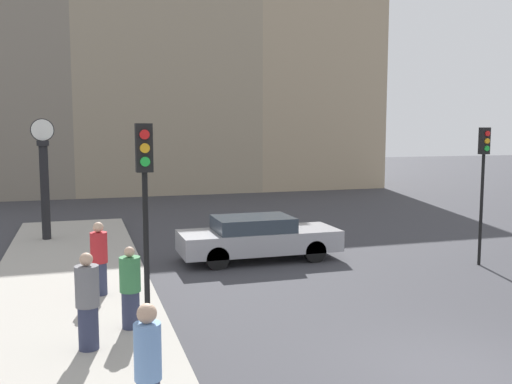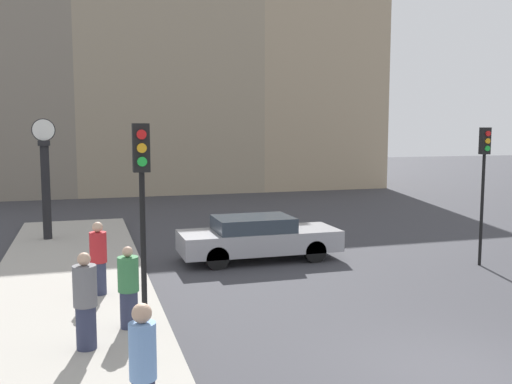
{
  "view_description": "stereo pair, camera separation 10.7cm",
  "coord_description": "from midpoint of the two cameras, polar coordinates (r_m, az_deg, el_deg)",
  "views": [
    {
      "loc": [
        -5.84,
        -7.36,
        3.99
      ],
      "look_at": [
        -1.02,
        8.17,
        2.14
      ],
      "focal_mm": 40.0,
      "sensor_mm": 36.0,
      "label": 1
    },
    {
      "loc": [
        -5.73,
        -7.39,
        3.99
      ],
      "look_at": [
        -1.02,
        8.17,
        2.14
      ],
      "focal_mm": 40.0,
      "sensor_mm": 36.0,
      "label": 2
    }
  ],
  "objects": [
    {
      "name": "ground_plane",
      "position": [
        10.19,
        20.04,
        -16.96
      ],
      "size": [
        120.0,
        120.0,
        0.0
      ],
      "primitive_type": "plane",
      "color": "#38383D"
    },
    {
      "name": "sidewalk_corner",
      "position": [
        15.4,
        -18.28,
        -8.55
      ],
      "size": [
        3.87,
        19.01,
        0.16
      ],
      "primitive_type": "cube",
      "color": "#A39E93",
      "rests_on": "ground_plane"
    },
    {
      "name": "building_row",
      "position": [
        36.07,
        -9.33,
        12.06
      ],
      "size": [
        26.51,
        5.0,
        17.46
      ],
      "color": "gray",
      "rests_on": "ground_plane"
    },
    {
      "name": "sedan_car",
      "position": [
        17.2,
        0.0,
        -4.55
      ],
      "size": [
        4.79,
        1.8,
        1.33
      ],
      "color": "#9E9EA3",
      "rests_on": "ground_plane"
    },
    {
      "name": "traffic_light_near",
      "position": [
        9.13,
        -11.36,
        -0.24
      ],
      "size": [
        0.26,
        0.24,
        3.89
      ],
      "color": "black",
      "rests_on": "sidewalk_corner"
    },
    {
      "name": "traffic_light_far",
      "position": [
        17.52,
        21.61,
        2.29
      ],
      "size": [
        0.26,
        0.24,
        3.98
      ],
      "color": "black",
      "rests_on": "ground_plane"
    },
    {
      "name": "street_clock",
      "position": [
        20.7,
        -20.54,
        1.13
      ],
      "size": [
        0.77,
        0.38,
        4.12
      ],
      "color": "black",
      "rests_on": "sidewalk_corner"
    },
    {
      "name": "pedestrian_blue_stripe",
      "position": [
        7.44,
        -11.16,
        -17.12
      ],
      "size": [
        0.34,
        0.34,
        1.71
      ],
      "color": "#2D334C",
      "rests_on": "sidewalk_corner"
    },
    {
      "name": "pedestrian_green_hoodie",
      "position": [
        11.28,
        -12.73,
        -9.37
      ],
      "size": [
        0.4,
        0.4,
        1.59
      ],
      "color": "#2D334C",
      "rests_on": "sidewalk_corner"
    },
    {
      "name": "pedestrian_red_top",
      "position": [
        13.61,
        -15.63,
        -6.45
      ],
      "size": [
        0.38,
        0.38,
        1.69
      ],
      "color": "#2D334C",
      "rests_on": "sidewalk_corner"
    },
    {
      "name": "pedestrian_grey_jacket",
      "position": [
        10.41,
        -16.78,
        -10.49
      ],
      "size": [
        0.41,
        0.41,
        1.71
      ],
      "color": "#2D334C",
      "rests_on": "sidewalk_corner"
    }
  ]
}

